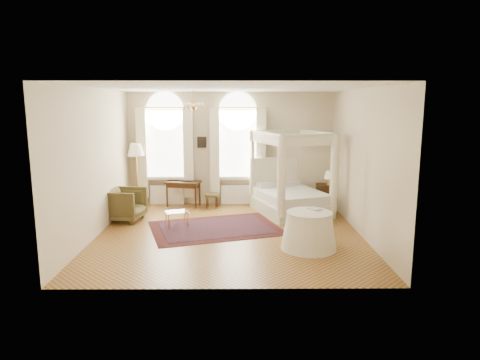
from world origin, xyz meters
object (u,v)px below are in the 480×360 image
Objects in this scene: armchair at (125,205)px; stool at (212,196)px; canopy_bed at (291,195)px; writing_desk at (183,185)px; nightstand at (324,195)px; coffee_table at (177,213)px; floor_lamp at (136,153)px; side_table at (309,231)px.

stool is at bearing -48.77° from armchair.
canopy_bed is at bearing -70.95° from armchair.
armchair is at bearing -129.94° from writing_desk.
nightstand is 4.46m from coffee_table.
canopy_bed reaches higher than nightstand.
canopy_bed reaches higher than armchair.
coffee_table is (-0.75, -1.86, -0.01)m from stool.
nightstand is at bearing 34.50° from canopy_bed.
nightstand is 3.25m from stool.
stool is at bearing -177.72° from nightstand.
canopy_bed is 1.34× the size of floor_lamp.
stool is 2.49m from floor_lamp.
floor_lamp is at bearing 177.02° from stool.
canopy_bed is 2.28m from stool.
writing_desk is 2.06m from armchair.
armchair is 1.50m from coffee_table.
coffee_table is at bearing -153.48° from nightstand.
canopy_bed is 2.32× the size of writing_desk.
side_table reaches higher than stool.
nightstand is 0.57× the size of side_table.
writing_desk reaches higher than stool.
nightstand is 4.10m from writing_desk.
writing_desk is at bearing 165.34° from stool.
coffee_table is 2.73m from floor_lamp.
floor_lamp is 1.61× the size of side_table.
writing_desk is at bearing 178.73° from nightstand.
canopy_bed is 3.21m from coffee_table.
coffee_table is at bearing -87.43° from writing_desk.
stool is (0.84, -0.22, -0.29)m from writing_desk.
nightstand is 1.02× the size of coffee_table.
armchair is at bearing 159.84° from coffee_table.
side_table is at bearing -29.58° from coffee_table.
canopy_bed is 3.15m from writing_desk.
armchair is (-4.35, -0.76, -0.09)m from canopy_bed.
floor_lamp is 5.81m from side_table.
floor_lamp is (-4.35, 0.70, 1.07)m from canopy_bed.
canopy_bed is 2.95m from side_table.
writing_desk is 1.65× the size of coffee_table.
coffee_table is (0.09, -2.08, -0.29)m from writing_desk.
floor_lamp reaches higher than writing_desk.
coffee_table is at bearing -54.56° from floor_lamp.
armchair reaches higher than stool.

